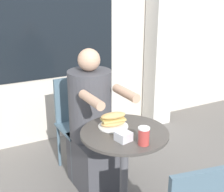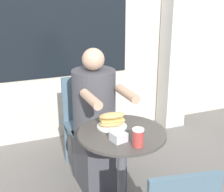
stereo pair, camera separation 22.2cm
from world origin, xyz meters
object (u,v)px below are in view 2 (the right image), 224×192
Objects in this scene: cafe_table at (122,158)px; diner_chair at (84,114)px; sandwich_on_plate at (112,121)px; seated_diner at (96,129)px; drink_cup at (138,137)px.

diner_chair is at bearing 91.85° from cafe_table.
cafe_table is 3.37× the size of sandwich_on_plate.
sandwich_on_plate is at bearing 87.04° from diner_chair.
sandwich_on_plate is (-0.03, 0.10, 0.25)m from cafe_table.
diner_chair is at bearing -91.60° from seated_diner.
drink_cup is (0.02, -0.21, 0.26)m from cafe_table.
seated_diner is at bearing 88.40° from diner_chair.
diner_chair reaches higher than cafe_table.
cafe_table is 6.14× the size of drink_cup.
cafe_table is 0.60× the size of seated_diner.
sandwich_on_plate is 0.32m from drink_cup.
drink_cup reaches higher than sandwich_on_plate.
cafe_table is 0.50m from seated_diner.
seated_diner reaches higher than cafe_table.
diner_chair is 4.09× the size of sandwich_on_plate.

